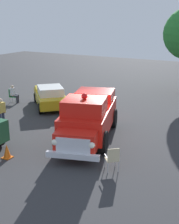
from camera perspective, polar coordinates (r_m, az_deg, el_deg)
name	(u,v)px	position (r m, az deg, el deg)	size (l,w,h in m)	color
ground_plane	(92,136)	(16.22, 0.45, -4.35)	(60.00, 60.00, 0.00)	#333335
vintage_fire_truck	(89,116)	(15.42, -0.18, -0.79)	(3.89, 6.33, 2.59)	black
classic_hot_rod	(50,96)	(21.38, -7.28, 2.95)	(4.35, 4.43, 1.46)	black
lawn_chair_near_truck	(12,95)	(22.89, -14.02, 3.11)	(0.63, 0.63, 1.02)	#B7BABF
lawn_chair_spare	(113,158)	(12.48, 4.26, -8.32)	(0.69, 0.69, 1.02)	#B7BABF
spectator_seated	(14,93)	(22.81, -13.73, 3.37)	(0.63, 0.53, 1.29)	#383842
spectator_standing	(1,111)	(17.75, -15.89, 0.18)	(0.28, 0.64, 1.68)	#2D334C
traffic_cone	(7,151)	(14.14, -14.91, -6.98)	(0.40, 0.40, 0.64)	orange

